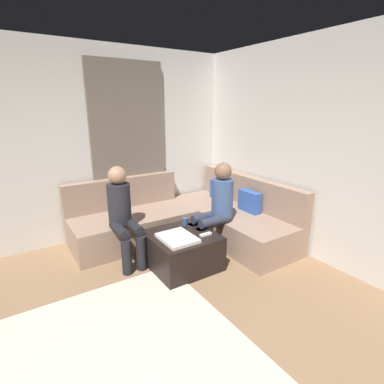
{
  "coord_description": "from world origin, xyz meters",
  "views": [
    {
      "loc": [
        1.36,
        -0.32,
        1.9
      ],
      "look_at": [
        -1.63,
        1.63,
        0.85
      ],
      "focal_mm": 27.87,
      "sensor_mm": 36.0,
      "label": 1
    }
  ],
  "objects_px": {
    "coffee_mug": "(185,222)",
    "person_on_couch_back": "(216,205)",
    "sectional_couch": "(189,219)",
    "ottoman": "(182,250)",
    "person_on_couch_side": "(122,212)",
    "game_remote": "(206,234)"
  },
  "relations": [
    {
      "from": "ottoman",
      "to": "coffee_mug",
      "type": "relative_size",
      "value": 8.0
    },
    {
      "from": "ottoman",
      "to": "person_on_couch_back",
      "type": "xyz_separation_m",
      "value": [
        -0.09,
        0.58,
        0.45
      ]
    },
    {
      "from": "ottoman",
      "to": "person_on_couch_side",
      "type": "distance_m",
      "value": 0.86
    },
    {
      "from": "ottoman",
      "to": "game_remote",
      "type": "distance_m",
      "value": 0.36
    },
    {
      "from": "person_on_couch_back",
      "to": "coffee_mug",
      "type": "bearing_deg",
      "value": 72.01
    },
    {
      "from": "sectional_couch",
      "to": "ottoman",
      "type": "xyz_separation_m",
      "value": [
        0.65,
        -0.52,
        -0.07
      ]
    },
    {
      "from": "sectional_couch",
      "to": "person_on_couch_back",
      "type": "height_order",
      "value": "person_on_couch_back"
    },
    {
      "from": "coffee_mug",
      "to": "person_on_couch_side",
      "type": "xyz_separation_m",
      "value": [
        -0.28,
        -0.71,
        0.19
      ]
    },
    {
      "from": "coffee_mug",
      "to": "person_on_couch_side",
      "type": "height_order",
      "value": "person_on_couch_side"
    },
    {
      "from": "ottoman",
      "to": "coffee_mug",
      "type": "distance_m",
      "value": 0.38
    },
    {
      "from": "sectional_couch",
      "to": "ottoman",
      "type": "height_order",
      "value": "sectional_couch"
    },
    {
      "from": "person_on_couch_back",
      "to": "person_on_couch_side",
      "type": "height_order",
      "value": "same"
    },
    {
      "from": "game_remote",
      "to": "person_on_couch_side",
      "type": "height_order",
      "value": "person_on_couch_side"
    },
    {
      "from": "coffee_mug",
      "to": "person_on_couch_side",
      "type": "bearing_deg",
      "value": -111.71
    },
    {
      "from": "ottoman",
      "to": "person_on_couch_side",
      "type": "bearing_deg",
      "value": -133.41
    },
    {
      "from": "sectional_couch",
      "to": "person_on_couch_side",
      "type": "xyz_separation_m",
      "value": [
        0.15,
        -1.05,
        0.38
      ]
    },
    {
      "from": "coffee_mug",
      "to": "person_on_couch_back",
      "type": "relative_size",
      "value": 0.08
    },
    {
      "from": "coffee_mug",
      "to": "person_on_couch_back",
      "type": "height_order",
      "value": "person_on_couch_back"
    },
    {
      "from": "person_on_couch_side",
      "to": "coffee_mug",
      "type": "bearing_deg",
      "value": 158.29
    },
    {
      "from": "ottoman",
      "to": "game_remote",
      "type": "height_order",
      "value": "game_remote"
    },
    {
      "from": "sectional_couch",
      "to": "coffee_mug",
      "type": "distance_m",
      "value": 0.58
    },
    {
      "from": "sectional_couch",
      "to": "person_on_couch_back",
      "type": "xyz_separation_m",
      "value": [
        0.56,
        0.06,
        0.38
      ]
    }
  ]
}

